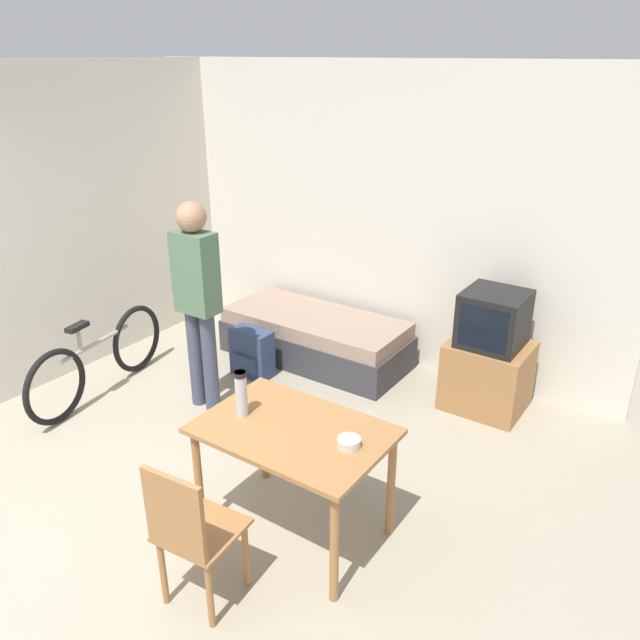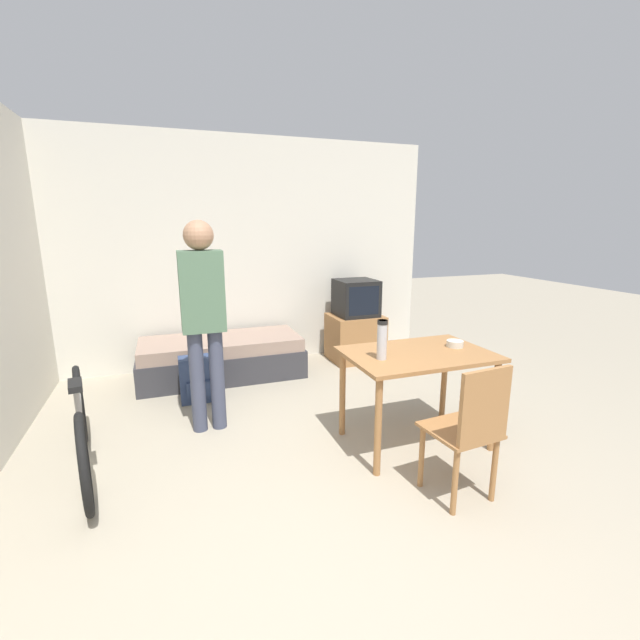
# 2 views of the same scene
# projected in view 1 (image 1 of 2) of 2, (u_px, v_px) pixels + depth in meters

# --- Properties ---
(ground_plane) EXTENTS (20.00, 20.00, 0.00)m
(ground_plane) POSITION_uv_depth(u_px,v_px,m) (38.00, 575.00, 3.56)
(ground_plane) COLOR #9E937F
(wall_back) EXTENTS (4.94, 0.06, 2.70)m
(wall_back) POSITION_uv_depth(u_px,v_px,m) (367.00, 215.00, 5.78)
(wall_back) COLOR silver
(wall_back) RESTS_ON ground_plane
(wall_left) EXTENTS (0.06, 4.61, 2.70)m
(wall_left) POSITION_uv_depth(u_px,v_px,m) (62.00, 226.00, 5.43)
(wall_left) COLOR silver
(wall_left) RESTS_ON ground_plane
(daybed) EXTENTS (1.79, 0.77, 0.45)m
(daybed) POSITION_uv_depth(u_px,v_px,m) (315.00, 337.00, 5.98)
(daybed) COLOR #333338
(daybed) RESTS_ON ground_plane
(tv) EXTENTS (0.64, 0.55, 1.02)m
(tv) POSITION_uv_depth(u_px,v_px,m) (489.00, 357.00, 5.07)
(tv) COLOR #9E6B3D
(tv) RESTS_ON ground_plane
(dining_table) EXTENTS (1.10, 0.74, 0.75)m
(dining_table) POSITION_uv_depth(u_px,v_px,m) (294.00, 443.00, 3.64)
(dining_table) COLOR #9E6B3D
(dining_table) RESTS_ON ground_plane
(wooden_chair) EXTENTS (0.43, 0.43, 0.90)m
(wooden_chair) POSITION_uv_depth(u_px,v_px,m) (190.00, 531.00, 3.17)
(wooden_chair) COLOR #9E6B3D
(wooden_chair) RESTS_ON ground_plane
(bicycle) EXTENTS (0.33, 1.59, 0.72)m
(bicycle) POSITION_uv_depth(u_px,v_px,m) (99.00, 360.00, 5.33)
(bicycle) COLOR black
(bicycle) RESTS_ON ground_plane
(person_standing) EXTENTS (0.34, 0.23, 1.74)m
(person_standing) POSITION_uv_depth(u_px,v_px,m) (197.00, 292.00, 4.87)
(person_standing) COLOR #3D4256
(person_standing) RESTS_ON ground_plane
(thermos_flask) EXTENTS (0.08, 0.08, 0.29)m
(thermos_flask) POSITION_uv_depth(u_px,v_px,m) (241.00, 392.00, 3.67)
(thermos_flask) COLOR #B7B7BC
(thermos_flask) RESTS_ON dining_table
(mate_bowl) EXTENTS (0.13, 0.13, 0.05)m
(mate_bowl) POSITION_uv_depth(u_px,v_px,m) (349.00, 442.00, 3.43)
(mate_bowl) COLOR beige
(mate_bowl) RESTS_ON dining_table
(backpack) EXTENTS (0.38, 0.23, 0.45)m
(backpack) POSITION_uv_depth(u_px,v_px,m) (252.00, 353.00, 5.68)
(backpack) COLOR navy
(backpack) RESTS_ON ground_plane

